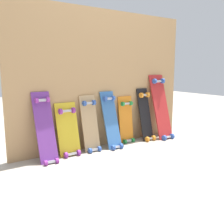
% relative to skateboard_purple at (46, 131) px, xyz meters
% --- Properties ---
extents(ground_plane, '(12.00, 12.00, 0.00)m').
position_rel_skateboard_purple_xyz_m(ground_plane, '(0.80, 0.08, -0.30)').
color(ground_plane, '#A89E8E').
extents(plywood_wall_panel, '(2.28, 0.04, 1.56)m').
position_rel_skateboard_purple_xyz_m(plywood_wall_panel, '(0.80, 0.15, 0.48)').
color(plywood_wall_panel, tan).
rests_on(plywood_wall_panel, ground).
extents(skateboard_purple, '(0.18, 0.28, 0.76)m').
position_rel_skateboard_purple_xyz_m(skateboard_purple, '(0.00, 0.00, 0.00)').
color(skateboard_purple, '#6B338C').
rests_on(skateboard_purple, ground).
extents(skateboard_yellow, '(0.24, 0.20, 0.62)m').
position_rel_skateboard_purple_xyz_m(skateboard_yellow, '(0.26, 0.04, -0.06)').
color(skateboard_yellow, gold).
rests_on(skateboard_yellow, ground).
extents(skateboard_natural, '(0.19, 0.21, 0.69)m').
position_rel_skateboard_purple_xyz_m(skateboard_natural, '(0.53, 0.04, -0.03)').
color(skateboard_natural, tan).
rests_on(skateboard_natural, ground).
extents(skateboard_blue, '(0.18, 0.27, 0.72)m').
position_rel_skateboard_purple_xyz_m(skateboard_blue, '(0.79, 0.01, -0.02)').
color(skateboard_blue, '#386BAD').
rests_on(skateboard_blue, ground).
extents(skateboard_orange, '(0.20, 0.13, 0.64)m').
position_rel_skateboard_purple_xyz_m(skateboard_orange, '(1.06, 0.08, -0.05)').
color(skateboard_orange, orange).
rests_on(skateboard_orange, ground).
extents(skateboard_black, '(0.17, 0.23, 0.72)m').
position_rel_skateboard_purple_xyz_m(skateboard_black, '(1.33, 0.03, -0.01)').
color(skateboard_black, black).
rests_on(skateboard_black, ground).
extents(skateboard_red, '(0.23, 0.31, 0.89)m').
position_rel_skateboard_purple_xyz_m(skateboard_red, '(1.57, -0.01, 0.07)').
color(skateboard_red, '#B22626').
rests_on(skateboard_red, ground).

